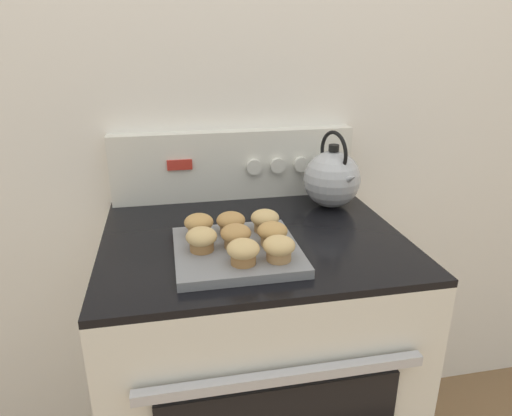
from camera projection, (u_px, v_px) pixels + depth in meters
wall_back at (231, 103)px, 1.42m from camera, size 8.00×0.05×2.40m
stove_range at (253, 373)px, 1.36m from camera, size 0.77×0.69×0.91m
control_panel at (235, 165)px, 1.44m from camera, size 0.76×0.07×0.22m
muffin_pan at (237, 251)px, 1.08m from camera, size 0.29×0.29×0.02m
muffin_r0_c1 at (243, 251)px, 0.99m from camera, size 0.07×0.07×0.06m
muffin_r0_c2 at (279, 248)px, 1.00m from camera, size 0.07×0.07×0.06m
muffin_r1_c0 at (202, 239)px, 1.05m from camera, size 0.07×0.07×0.06m
muffin_r1_c1 at (236, 236)px, 1.07m from camera, size 0.07×0.07×0.06m
muffin_r1_c2 at (272, 233)px, 1.08m from camera, size 0.07×0.07×0.06m
muffin_r2_c0 at (199, 224)px, 1.13m from camera, size 0.07×0.07×0.06m
muffin_r2_c1 at (231, 223)px, 1.14m from camera, size 0.07×0.07×0.06m
muffin_r2_c2 at (265, 220)px, 1.16m from camera, size 0.07×0.07×0.06m
tea_kettle at (332, 178)px, 1.36m from camera, size 0.17×0.21×0.23m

